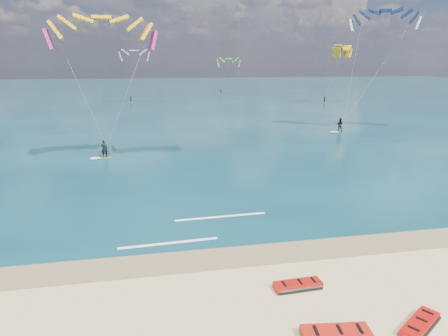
{
  "coord_description": "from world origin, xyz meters",
  "views": [
    {
      "loc": [
        -2.92,
        -14.49,
        9.39
      ],
      "look_at": [
        1.45,
        8.0,
        3.18
      ],
      "focal_mm": 32.0,
      "sensor_mm": 36.0,
      "label": 1
    }
  ],
  "objects_px": {
    "packed_kite_left": "(298,289)",
    "kitesurfer_main": "(103,79)",
    "kitesurfer_far": "(364,63)",
    "packed_kite_right": "(420,328)"
  },
  "relations": [
    {
      "from": "packed_kite_right",
      "to": "kitesurfer_far",
      "type": "height_order",
      "value": "kitesurfer_far"
    },
    {
      "from": "packed_kite_left",
      "to": "kitesurfer_far",
      "type": "height_order",
      "value": "kitesurfer_far"
    },
    {
      "from": "packed_kite_left",
      "to": "kitesurfer_main",
      "type": "height_order",
      "value": "kitesurfer_main"
    },
    {
      "from": "packed_kite_left",
      "to": "packed_kite_right",
      "type": "distance_m",
      "value": 4.74
    },
    {
      "from": "packed_kite_left",
      "to": "packed_kite_right",
      "type": "height_order",
      "value": "packed_kite_right"
    },
    {
      "from": "kitesurfer_main",
      "to": "packed_kite_left",
      "type": "bearing_deg",
      "value": -70.65
    },
    {
      "from": "packed_kite_right",
      "to": "kitesurfer_main",
      "type": "distance_m",
      "value": 30.59
    },
    {
      "from": "packed_kite_left",
      "to": "kitesurfer_far",
      "type": "distance_m",
      "value": 40.8
    },
    {
      "from": "packed_kite_left",
      "to": "kitesurfer_far",
      "type": "relative_size",
      "value": 0.13
    },
    {
      "from": "packed_kite_right",
      "to": "kitesurfer_far",
      "type": "bearing_deg",
      "value": 30.84
    }
  ]
}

